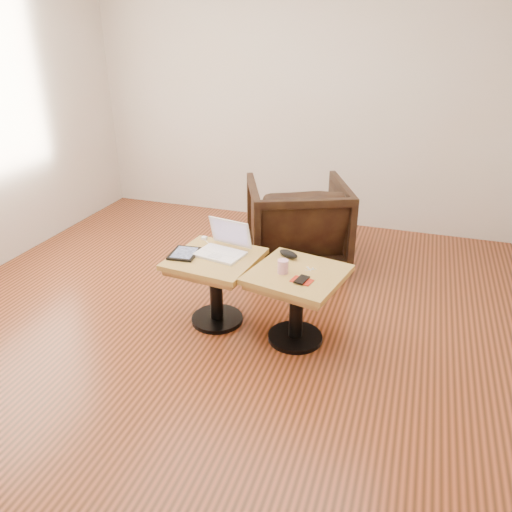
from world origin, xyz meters
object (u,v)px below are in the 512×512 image
(striped_cup, at_px, (283,266))
(armchair, at_px, (297,224))
(side_table_right, at_px, (297,290))
(side_table_left, at_px, (215,273))
(laptop, at_px, (223,247))

(striped_cup, height_order, armchair, armchair)
(armchair, bearing_deg, side_table_right, 80.98)
(side_table_left, distance_m, armchair, 1.17)
(striped_cup, relative_size, armchair, 0.11)
(laptop, bearing_deg, side_table_right, -1.37)
(striped_cup, xyz_separation_m, armchair, (-0.21, 1.22, -0.18))
(side_table_right, distance_m, armchair, 1.21)
(laptop, bearing_deg, side_table_left, -103.00)
(laptop, distance_m, striped_cup, 0.51)
(side_table_left, height_order, laptop, laptop)
(side_table_right, bearing_deg, laptop, 179.71)
(side_table_right, distance_m, laptop, 0.61)
(side_table_left, xyz_separation_m, laptop, (0.04, 0.08, 0.18))
(side_table_right, xyz_separation_m, laptop, (-0.58, 0.13, 0.18))
(laptop, xyz_separation_m, armchair, (0.28, 1.05, -0.18))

